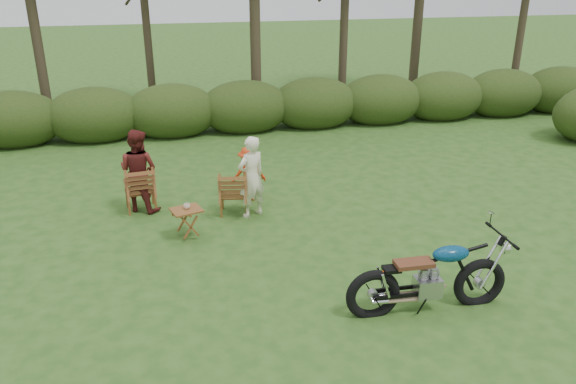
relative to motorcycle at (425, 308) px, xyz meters
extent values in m
plane|color=#254717|center=(-1.00, 0.29, 0.00)|extent=(80.00, 80.00, 0.00)
cylinder|color=#372A1E|center=(-3.50, 12.49, 3.15)|extent=(0.24, 0.24, 6.30)
cylinder|color=#372A1E|center=(2.50, 11.39, 3.24)|extent=(0.26, 0.26, 6.48)
ellipsoid|color=#243A15|center=(-7.00, 9.29, 0.63)|extent=(2.52, 1.68, 1.51)
ellipsoid|color=#243A15|center=(-5.00, 9.29, 0.63)|extent=(2.52, 1.68, 1.51)
ellipsoid|color=#243A15|center=(-3.00, 9.29, 0.63)|extent=(2.52, 1.68, 1.51)
ellipsoid|color=#243A15|center=(-1.00, 9.29, 0.63)|extent=(2.52, 1.68, 1.51)
ellipsoid|color=#243A15|center=(1.00, 9.29, 0.63)|extent=(2.52, 1.68, 1.51)
ellipsoid|color=#243A15|center=(3.00, 9.29, 0.63)|extent=(2.52, 1.68, 1.51)
ellipsoid|color=#243A15|center=(5.00, 9.29, 0.63)|extent=(2.52, 1.68, 1.51)
ellipsoid|color=#243A15|center=(7.00, 9.29, 0.63)|extent=(2.52, 1.68, 1.51)
ellipsoid|color=#243A15|center=(9.00, 9.29, 0.63)|extent=(2.52, 1.68, 1.51)
imported|color=beige|center=(-2.99, 2.91, 0.57)|extent=(0.14, 0.14, 0.09)
imported|color=#EBE5C2|center=(-1.78, 3.52, 0.00)|extent=(0.66, 0.58, 1.53)
imported|color=maroon|center=(-3.78, 4.27, 0.00)|extent=(0.96, 0.91, 1.57)
imported|color=#C03612|center=(-1.72, 4.28, 0.00)|extent=(0.72, 0.44, 1.09)
camera|label=1|loc=(-3.27, -5.88, 4.35)|focal=35.00mm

